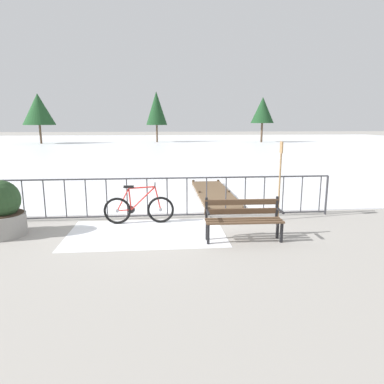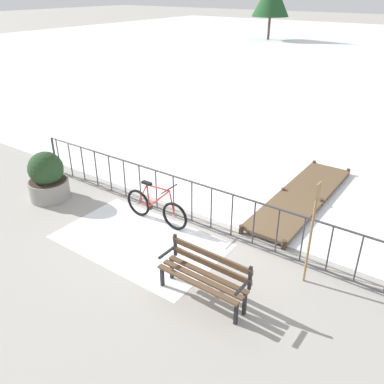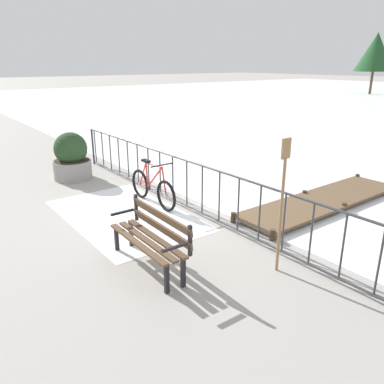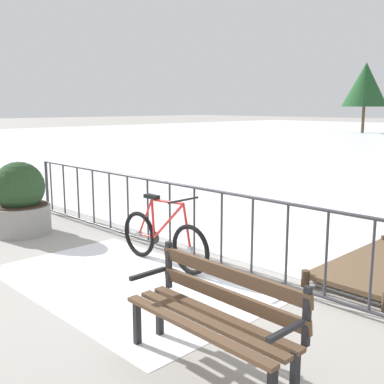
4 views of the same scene
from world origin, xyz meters
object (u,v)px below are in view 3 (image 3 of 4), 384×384
Objects in this scene: bicycle_near_railing at (152,188)px; oar_upright at (282,198)px; park_bench at (152,234)px; planter_with_shrub at (72,158)px.

oar_upright reaches higher than bicycle_near_railing.
bicycle_near_railing is at bearing 148.45° from park_bench.
park_bench is (2.26, -1.39, 0.14)m from bicycle_near_railing.
planter_with_shrub is (-2.92, -0.67, 0.19)m from bicycle_near_railing.
bicycle_near_railing is 0.86× the size of oar_upright.
planter_with_shrub is at bearing 172.14° from park_bench.
oar_upright reaches higher than park_bench.
planter_with_shrub reaches higher than park_bench.
oar_upright is (3.50, -0.00, 0.77)m from bicycle_near_railing.
bicycle_near_railing is 1.06× the size of park_bench.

